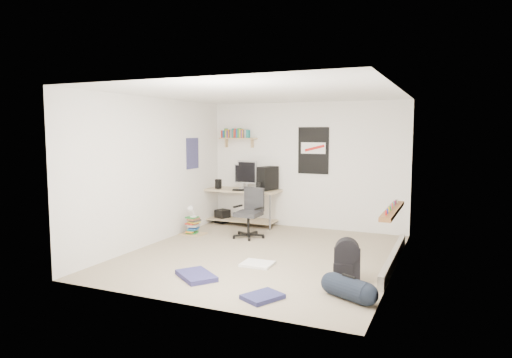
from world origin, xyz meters
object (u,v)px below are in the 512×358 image
at_px(book_stack, 193,226).
at_px(office_chair, 248,211).
at_px(backpack, 347,265).
at_px(desk, 241,207).
at_px(duffel_bag, 349,288).

bearing_deg(book_stack, office_chair, 9.09).
height_order(office_chair, backpack, office_chair).
bearing_deg(office_chair, book_stack, -162.28).
relative_size(desk, office_chair, 1.82).
relative_size(backpack, duffel_bag, 0.86).
relative_size(office_chair, book_stack, 2.25).
xyz_separation_m(desk, book_stack, (-0.43, -1.20, -0.21)).
height_order(desk, duffel_bag, desk).
height_order(office_chair, book_stack, office_chair).
relative_size(desk, book_stack, 4.09).
relative_size(backpack, book_stack, 1.10).
xyz_separation_m(desk, backpack, (2.81, -2.69, -0.16)).
bearing_deg(office_chair, backpack, -28.85).
xyz_separation_m(desk, duffel_bag, (2.98, -3.37, -0.22)).
distance_m(backpack, duffel_bag, 0.70).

